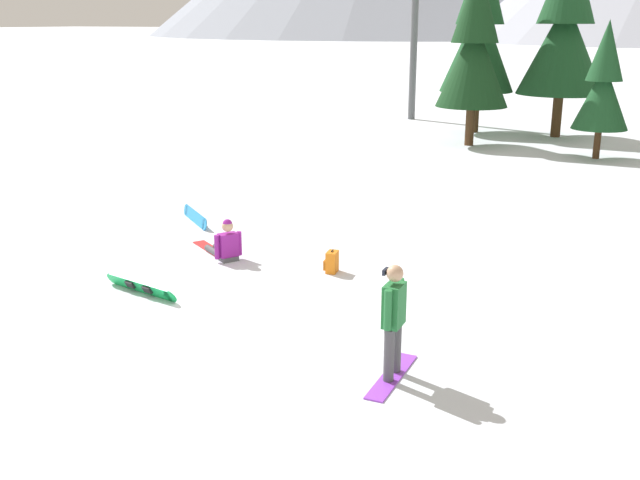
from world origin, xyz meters
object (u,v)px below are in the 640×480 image
(snowboarder_foreground, at_px, (393,319))
(pine_tree_slender, at_px, (474,47))
(loose_snowboard_near_left, at_px, (195,217))
(backpack_orange, at_px, (332,262))
(loose_snowboard_far_spare, at_px, (140,287))
(pine_tree_short, at_px, (565,29))
(snowboarder_midground, at_px, (225,245))
(pine_tree_young, at_px, (479,29))
(pine_tree_twin, at_px, (603,84))

(snowboarder_foreground, distance_m, pine_tree_slender, 21.45)
(pine_tree_slender, bearing_deg, snowboarder_foreground, -76.51)
(loose_snowboard_near_left, height_order, backpack_orange, backpack_orange)
(snowboarder_foreground, height_order, loose_snowboard_near_left, snowboarder_foreground)
(snowboarder_foreground, xyz_separation_m, pine_tree_slender, (-4.95, 20.66, 3.00))
(loose_snowboard_far_spare, bearing_deg, snowboarder_foreground, -10.15)
(backpack_orange, xyz_separation_m, pine_tree_short, (0.60, 20.87, 4.36))
(snowboarder_midground, height_order, backpack_orange, snowboarder_midground)
(snowboarder_foreground, xyz_separation_m, pine_tree_young, (-5.84, 24.39, 3.65))
(pine_tree_slender, bearing_deg, pine_tree_young, 103.30)
(snowboarder_midground, height_order, pine_tree_twin, pine_tree_twin)
(loose_snowboard_near_left, distance_m, pine_tree_young, 19.33)
(backpack_orange, bearing_deg, pine_tree_slender, 97.12)
(loose_snowboard_near_left, xyz_separation_m, pine_tree_short, (5.42, 18.98, 4.43))
(loose_snowboard_near_left, bearing_deg, snowboarder_foreground, -36.44)
(pine_tree_slender, relative_size, pine_tree_short, 0.85)
(loose_snowboard_near_left, height_order, pine_tree_young, pine_tree_young)
(loose_snowboard_far_spare, relative_size, pine_tree_young, 0.23)
(snowboarder_foreground, xyz_separation_m, backpack_orange, (-2.84, 3.76, -0.68))
(snowboarder_foreground, distance_m, loose_snowboard_near_left, 9.55)
(pine_tree_young, bearing_deg, backpack_orange, -81.74)
(backpack_orange, relative_size, pine_tree_short, 0.06)
(snowboarder_foreground, relative_size, loose_snowboard_far_spare, 0.90)
(snowboarder_midground, bearing_deg, pine_tree_short, 81.77)
(loose_snowboard_near_left, xyz_separation_m, backpack_orange, (4.81, -1.89, 0.07))
(snowboarder_foreground, relative_size, snowboarder_midground, 1.00)
(loose_snowboard_far_spare, bearing_deg, snowboarder_midground, 86.04)
(loose_snowboard_near_left, height_order, pine_tree_slender, pine_tree_slender)
(pine_tree_young, bearing_deg, pine_tree_twin, -37.38)
(pine_tree_short, bearing_deg, snowboarder_midground, -98.23)
(backpack_orange, xyz_separation_m, pine_tree_slender, (-2.11, 16.89, 3.69))
(pine_tree_twin, bearing_deg, snowboarder_midground, -108.32)
(backpack_orange, bearing_deg, pine_tree_short, 88.34)
(pine_tree_twin, relative_size, pine_tree_short, 0.59)
(backpack_orange, height_order, pine_tree_young, pine_tree_young)
(backpack_orange, bearing_deg, loose_snowboard_far_spare, -133.34)
(loose_snowboard_near_left, xyz_separation_m, pine_tree_young, (1.82, 18.74, 4.40))
(loose_snowboard_far_spare, relative_size, pine_tree_short, 0.23)
(pine_tree_young, bearing_deg, snowboarder_midground, -88.51)
(loose_snowboard_far_spare, bearing_deg, pine_tree_short, 82.22)
(pine_tree_twin, xyz_separation_m, pine_tree_short, (-2.35, 4.79, 1.87))
(snowboarder_midground, distance_m, pine_tree_twin, 17.37)
(pine_tree_young, bearing_deg, snowboarder_foreground, -76.54)
(snowboarder_foreground, xyz_separation_m, pine_tree_twin, (0.11, 19.85, 1.82))
(loose_snowboard_far_spare, bearing_deg, pine_tree_young, 90.90)
(snowboarder_midground, height_order, pine_tree_young, pine_tree_young)
(pine_tree_slender, xyz_separation_m, pine_tree_short, (2.71, 3.98, 0.68))
(loose_snowboard_far_spare, distance_m, loose_snowboard_near_left, 5.16)
(backpack_orange, xyz_separation_m, pine_tree_twin, (2.95, 16.08, 2.50))
(snowboarder_midground, distance_m, pine_tree_short, 21.76)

